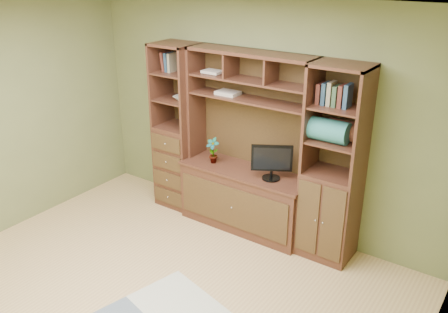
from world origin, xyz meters
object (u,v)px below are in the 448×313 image
Objects in this scene: center_hutch at (245,146)px; right_tower at (333,166)px; monitor at (272,156)px; left_tower at (178,128)px.

right_tower is (1.02, 0.04, 0.00)m from center_hutch.
monitor is (0.36, -0.03, -0.02)m from center_hutch.
left_tower is 1.37m from monitor.
left_tower is at bearing 177.71° from center_hutch.
center_hutch is at bearing -177.77° from right_tower.
left_tower is at bearing 146.49° from monitor.
right_tower is at bearing -23.88° from monitor.
center_hutch is 1.00m from left_tower.
center_hutch and left_tower have the same top height.
left_tower and right_tower have the same top height.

